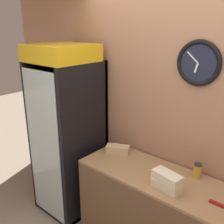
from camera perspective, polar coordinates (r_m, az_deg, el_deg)
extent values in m
cube|color=#AD7A5B|center=(2.53, 16.23, -1.40)|extent=(5.20, 0.06, 2.70)
torus|color=black|center=(2.34, 18.31, 10.07)|extent=(0.39, 0.04, 0.39)
cylinder|color=#1E2338|center=(2.34, 18.31, 10.07)|extent=(0.32, 0.01, 0.32)
cube|color=white|center=(2.34, 17.88, 9.10)|extent=(0.04, 0.01, 0.09)
cube|color=white|center=(2.35, 17.15, 11.29)|extent=(0.11, 0.01, 0.10)
cube|color=brown|center=(2.73, 11.06, -21.99)|extent=(1.69, 0.58, 0.85)
cube|color=#9E754C|center=(2.47, 11.70, -14.29)|extent=(1.69, 0.58, 0.02)
cube|color=black|center=(3.33, -5.21, -4.04)|extent=(0.63, 0.04, 1.81)
cube|color=black|center=(3.35, -12.65, -4.30)|extent=(0.05, 0.68, 1.81)
cube|color=black|center=(2.94, -5.70, -7.32)|extent=(0.05, 0.68, 1.81)
cube|color=black|center=(3.59, -8.64, -18.61)|extent=(0.63, 0.68, 0.05)
cube|color=white|center=(3.31, -5.55, -4.18)|extent=(0.53, 0.02, 1.71)
cube|color=silver|center=(2.95, -14.59, -7.73)|extent=(0.53, 0.01, 1.71)
cube|color=gold|center=(2.85, -11.03, 12.54)|extent=(0.63, 0.61, 0.18)
cube|color=silver|center=(3.35, -9.24, -13.29)|extent=(0.51, 0.56, 0.01)
cube|color=silver|center=(3.19, -9.55, -8.33)|extent=(0.51, 0.56, 0.01)
cube|color=silver|center=(3.06, -9.87, -2.89)|extent=(0.51, 0.56, 0.01)
cube|color=silver|center=(2.95, -10.22, 2.99)|extent=(0.51, 0.56, 0.01)
cylinder|color=#2D6B38|center=(3.06, -15.82, -1.81)|extent=(0.07, 0.07, 0.14)
cylinder|color=#2D6B38|center=(3.03, -15.99, -0.05)|extent=(0.03, 0.03, 0.06)
cylinder|color=#B2231E|center=(2.83, -12.58, -3.19)|extent=(0.06, 0.06, 0.14)
cylinder|color=#B2231E|center=(2.79, -12.72, -1.26)|extent=(0.02, 0.02, 0.06)
cylinder|color=#B2BCCC|center=(2.84, -14.54, 3.68)|extent=(0.08, 0.08, 0.15)
cylinder|color=#B2BCCC|center=(2.81, -14.71, 5.72)|extent=(0.03, 0.03, 0.06)
cylinder|color=#B2BCCC|center=(2.74, -10.93, -3.81)|extent=(0.07, 0.07, 0.14)
cylinder|color=#B2BCCC|center=(2.70, -11.06, -1.78)|extent=(0.03, 0.03, 0.06)
cylinder|color=#B2231E|center=(3.08, -10.56, -15.08)|extent=(0.08, 0.08, 0.12)
cylinder|color=#B2231E|center=(3.03, -10.66, -13.76)|extent=(0.03, 0.03, 0.05)
cylinder|color=#2D6B38|center=(3.11, -14.34, -8.02)|extent=(0.06, 0.06, 0.12)
cylinder|color=#2D6B38|center=(3.07, -14.47, -6.55)|extent=(0.02, 0.02, 0.05)
cylinder|color=navy|center=(3.31, -14.41, -12.79)|extent=(0.06, 0.06, 0.12)
cylinder|color=navy|center=(3.27, -14.53, -11.53)|extent=(0.02, 0.02, 0.05)
cylinder|color=gold|center=(3.04, -13.15, -8.71)|extent=(0.06, 0.06, 0.11)
cylinder|color=gold|center=(3.00, -13.27, -7.33)|extent=(0.02, 0.02, 0.05)
cube|color=beige|center=(2.31, 11.77, -15.34)|extent=(0.26, 0.15, 0.08)
cube|color=beige|center=(2.27, 11.90, -13.73)|extent=(0.27, 0.16, 0.08)
cube|color=tan|center=(2.84, 1.26, -8.06)|extent=(0.27, 0.21, 0.08)
cube|color=maroon|center=(2.27, 21.86, -18.04)|extent=(0.12, 0.03, 0.02)
cylinder|color=gold|center=(2.52, 18.07, -12.20)|extent=(0.08, 0.08, 0.13)
cylinder|color=#262628|center=(2.48, 18.24, -10.81)|extent=(0.07, 0.07, 0.01)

